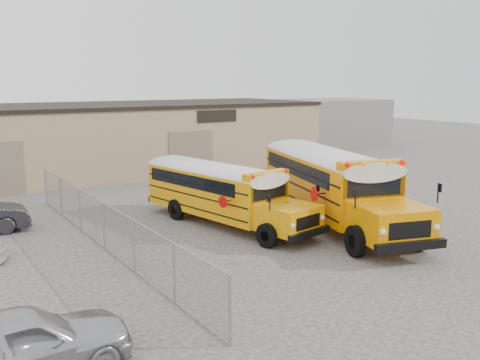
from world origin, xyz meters
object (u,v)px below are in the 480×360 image
school_bus_left (150,173)px  car_silver (21,344)px  school_bus_right (278,159)px  tarp_bundle (287,221)px

school_bus_left → car_silver: size_ratio=2.05×
school_bus_right → school_bus_left: bearing=168.8°
school_bus_right → car_silver: size_ratio=2.49×
car_silver → tarp_bundle: bearing=-67.6°
school_bus_right → tarp_bundle: (-5.30, -7.67, -1.12)m
school_bus_right → car_silver: (-16.20, -12.59, -1.11)m
school_bus_left → school_bus_right: 7.32m
tarp_bundle → car_silver: (-10.90, -4.92, 0.01)m
school_bus_right → tarp_bundle: school_bus_right is taller
car_silver → school_bus_left: bearing=-34.6°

